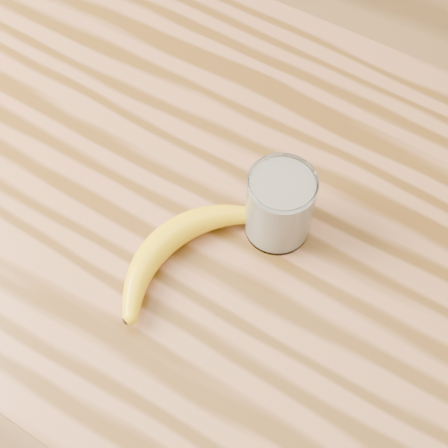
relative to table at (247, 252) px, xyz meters
The scene contains 3 objects.
table is the anchor object (origin of this frame).
smoothie_glass 0.19m from the table, ahead, with size 0.09×0.09×0.11m.
banana 0.19m from the table, 122.08° to the right, with size 0.12×0.33×0.04m, color #E8B20A, non-canonical shape.
Camera 1 is at (0.21, -0.41, 1.65)m, focal length 50.00 mm.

